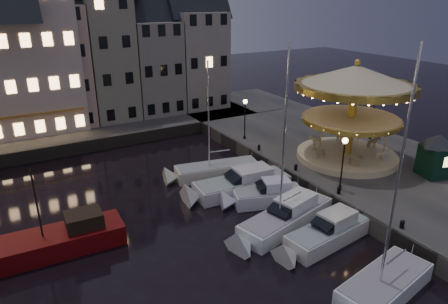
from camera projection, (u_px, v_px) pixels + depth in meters
ground at (270, 236)px, 26.88m from camera, size 160.00×160.00×0.00m
quay_east at (353, 159)px, 37.99m from camera, size 16.00×56.00×1.30m
quay_north at (69, 132)px, 45.54m from camera, size 44.00×12.00×1.30m
quaywall_e at (286, 176)px, 34.28m from camera, size 0.15×44.00×1.30m
quaywall_n at (99, 145)px, 41.63m from camera, size 48.00×0.15×1.30m
streetlamp_b at (343, 156)px, 29.58m from camera, size 0.44×0.44×4.17m
streetlamp_c at (245, 113)px, 40.48m from camera, size 0.44×0.44×4.17m
streetlamp_d at (373, 113)px, 40.48m from camera, size 0.44×0.44×4.17m
bollard_a at (402, 224)px, 25.33m from camera, size 0.30×0.30×0.57m
bollard_b at (339, 190)px, 29.77m from camera, size 0.30×0.30×0.57m
bollard_c at (296, 167)px, 33.81m from camera, size 0.30×0.30×0.57m
bollard_d at (259, 147)px, 38.25m from camera, size 0.30×0.30×0.57m
townhouse_nc at (55, 58)px, 44.21m from camera, size 6.82×8.00×14.80m
townhouse_nd at (106, 50)px, 46.70m from camera, size 5.50×8.00×15.80m
townhouse_ne at (151, 59)px, 49.78m from camera, size 6.16×8.00×12.80m
townhouse_nf at (195, 52)px, 52.41m from camera, size 6.82×8.00×13.80m
motorboat_a at (379, 290)px, 21.15m from camera, size 7.29×3.48×12.04m
motorboat_b at (324, 235)px, 25.83m from camera, size 7.44×2.90×2.15m
motorboat_c at (283, 219)px, 27.67m from camera, size 9.02×4.34×11.98m
motorboat_d at (263, 196)px, 30.91m from camera, size 6.41×3.79×2.15m
motorboat_e at (238, 185)px, 32.69m from camera, size 9.05×3.21×2.15m
motorboat_f at (211, 171)px, 35.57m from camera, size 8.53×3.63×11.28m
red_fishing_boat at (64, 239)px, 25.31m from camera, size 7.73×2.93×5.99m
carousel at (354, 95)px, 34.22m from camera, size 10.22×10.22×8.95m
ticket_kiosk at (438, 148)px, 32.08m from camera, size 3.43×3.43×4.02m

